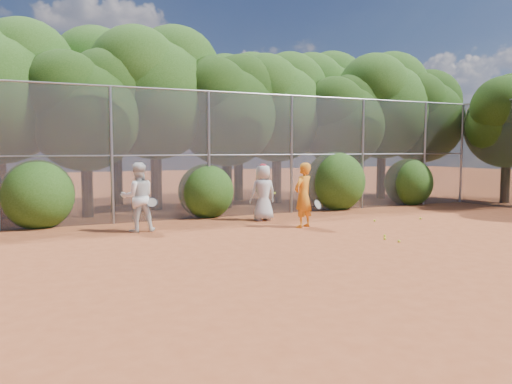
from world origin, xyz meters
TOP-DOWN VIEW (x-y plane):
  - ground at (0.00, 0.00)m, footprint 80.00×80.00m
  - fence_back at (-0.12, 6.00)m, footprint 20.05×0.09m
  - tree_2 at (-4.45, 7.83)m, footprint 3.99×3.47m
  - tree_3 at (-1.94, 8.84)m, footprint 4.89×4.26m
  - tree_4 at (0.55, 8.24)m, footprint 4.19×3.64m
  - tree_5 at (3.06, 9.04)m, footprint 4.51×3.92m
  - tree_6 at (5.55, 8.03)m, footprint 3.86×3.36m
  - tree_7 at (8.06, 8.64)m, footprint 4.77×4.14m
  - tree_8 at (10.05, 8.34)m, footprint 4.25×3.70m
  - tree_10 at (-2.93, 11.05)m, footprint 5.15×4.48m
  - tree_11 at (2.06, 10.64)m, footprint 4.64×4.03m
  - tree_12 at (6.56, 11.24)m, footprint 5.02×4.37m
  - tree_13 at (11.45, 5.03)m, footprint 3.86×3.36m
  - bush_0 at (-6.00, 6.30)m, footprint 2.00×2.00m
  - bush_1 at (-1.00, 6.30)m, footprint 1.80×1.80m
  - bush_2 at (4.00, 6.30)m, footprint 2.20×2.20m
  - bush_3 at (7.50, 6.30)m, footprint 1.90×1.90m
  - player_yellow at (0.70, 3.00)m, footprint 0.91×0.67m
  - player_teen at (0.28, 4.70)m, footprint 0.85×0.56m
  - player_white at (-3.63, 4.25)m, footprint 0.93×0.80m
  - ball_0 at (1.75, 0.79)m, footprint 0.07×0.07m
  - ball_1 at (3.22, 3.02)m, footprint 0.07×0.07m
  - ball_2 at (1.50, 0.50)m, footprint 0.07×0.07m
  - ball_3 at (1.57, 0.07)m, footprint 0.07×0.07m
  - ball_4 at (4.82, 2.79)m, footprint 0.07×0.07m

SIDE VIEW (x-z plane):
  - ground at x=0.00m, z-range 0.00..0.00m
  - ball_0 at x=1.75m, z-range 0.00..0.07m
  - ball_1 at x=3.22m, z-range 0.00..0.07m
  - ball_2 at x=1.50m, z-range 0.00..0.07m
  - ball_3 at x=1.57m, z-range 0.00..0.07m
  - ball_4 at x=4.82m, z-range 0.00..0.07m
  - player_teen at x=0.28m, z-range -0.01..1.74m
  - bush_1 at x=-1.00m, z-range 0.00..1.80m
  - player_yellow at x=0.70m, z-range 0.00..1.81m
  - player_white at x=-3.63m, z-range 0.00..1.84m
  - bush_3 at x=7.50m, z-range 0.00..1.90m
  - bush_0 at x=-6.00m, z-range 0.00..2.00m
  - bush_2 at x=4.00m, z-range 0.00..2.20m
  - fence_back at x=-0.12m, z-range 0.04..4.06m
  - tree_6 at x=5.55m, z-range 0.82..6.11m
  - tree_13 at x=11.45m, z-range 0.82..6.11m
  - tree_2 at x=-4.45m, z-range 0.85..6.32m
  - tree_4 at x=0.55m, z-range 0.89..6.62m
  - tree_8 at x=10.05m, z-range 0.91..6.73m
  - tree_5 at x=3.06m, z-range 0.96..7.13m
  - tree_11 at x=2.06m, z-range 0.99..7.34m
  - tree_7 at x=8.06m, z-range 1.02..7.54m
  - tree_3 at x=-1.94m, z-range 1.04..7.75m
  - tree_12 at x=6.56m, z-range 1.07..7.95m
  - tree_10 at x=-2.93m, z-range 1.10..8.16m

